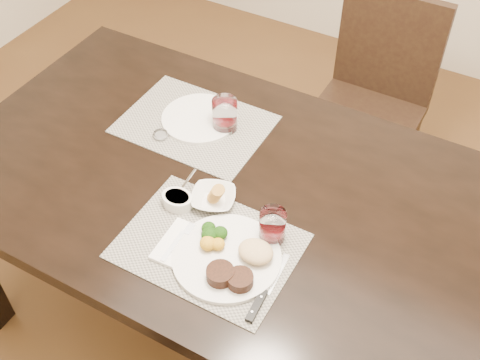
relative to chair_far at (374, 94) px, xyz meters
The scene contains 14 objects.
ground_plane 1.06m from the chair_far, 90.00° to the right, with size 4.50×4.50×0.00m, color #4A2E17.
dining_table 0.95m from the chair_far, 90.00° to the right, with size 2.00×1.00×0.75m.
chair_far is the anchor object (origin of this frame).
placemat_near 1.18m from the chair_far, 93.71° to the right, with size 0.46×0.34×0.00m, color gray.
placemat_far 0.88m from the chair_far, 116.04° to the right, with size 0.46×0.34×0.00m, color gray.
dinner_plate 1.20m from the chair_far, 89.89° to the right, with size 0.28×0.28×0.05m.
napkin_fork 1.23m from the chair_far, 97.11° to the right, with size 0.09×0.15×0.02m.
steak_knife 1.27m from the chair_far, 84.21° to the right, with size 0.03×0.23×0.01m.
cracker_bowl 1.06m from the chair_far, 97.98° to the right, with size 0.16×0.16×0.05m.
sauce_ramekin 1.13m from the chair_far, 101.85° to the right, with size 0.09×0.13×0.07m.
wine_glass_near 1.09m from the chair_far, 86.78° to the right, with size 0.07×0.07×0.10m.
far_plate 0.86m from the chair_far, 116.65° to the right, with size 0.25×0.25×0.01m, color silver.
wine_glass_far 0.83m from the chair_far, 110.71° to the right, with size 0.08×0.08×0.11m.
salt_cellar 1.00m from the chair_far, 116.44° to the right, with size 0.05×0.05×0.02m.
Camera 1 is at (0.48, -1.04, 2.02)m, focal length 45.00 mm.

